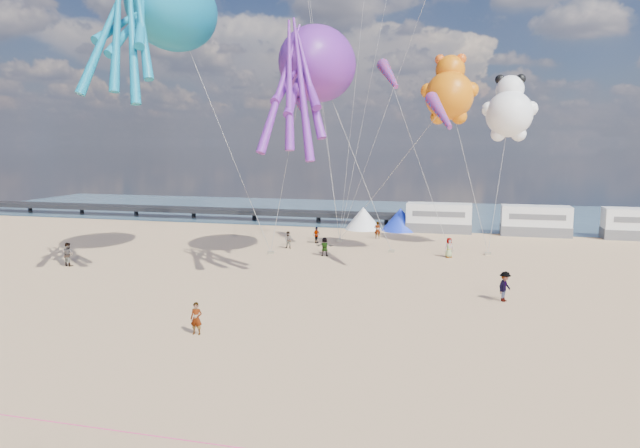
{
  "coord_description": "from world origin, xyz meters",
  "views": [
    {
      "loc": [
        8.42,
        -20.12,
        9.23
      ],
      "look_at": [
        1.81,
        6.0,
        5.39
      ],
      "focal_mm": 32.0,
      "sensor_mm": 36.0,
      "label": 1
    }
  ],
  "objects_px": {
    "tent_white": "(363,218)",
    "kite_panda": "(509,114)",
    "motorhome_1": "(535,221)",
    "beachgoer_7": "(289,240)",
    "beachgoer_5": "(377,230)",
    "sandbag_e": "(339,240)",
    "beachgoer_1": "(68,254)",
    "beachgoer_2": "(505,287)",
    "kite_octopus_purple": "(318,64)",
    "beachgoer_4": "(325,247)",
    "sandbag_b": "(391,251)",
    "sandbag_a": "(271,253)",
    "kite_teddy_orange": "(449,96)",
    "windsock_mid": "(389,75)",
    "windsock_right": "(440,112)",
    "motorhome_2": "(640,224)",
    "standing_person": "(196,319)",
    "tent_blue": "(400,219)",
    "sandbag_c": "(488,254)",
    "sandbag_d": "(450,251)",
    "windsock_left": "(298,99)",
    "beachgoer_3": "(316,235)",
    "kite_octopus_teal": "(173,10)",
    "beachgoer_6": "(449,248)"
  },
  "relations": [
    {
      "from": "kite_teddy_orange",
      "to": "windsock_mid",
      "type": "distance_m",
      "value": 5.12
    },
    {
      "from": "beachgoer_5",
      "to": "kite_octopus_purple",
      "type": "bearing_deg",
      "value": 74.17
    },
    {
      "from": "beachgoer_6",
      "to": "sandbag_e",
      "type": "relative_size",
      "value": 3.22
    },
    {
      "from": "tent_white",
      "to": "kite_teddy_orange",
      "type": "relative_size",
      "value": 0.64
    },
    {
      "from": "beachgoer_1",
      "to": "windsock_mid",
      "type": "height_order",
      "value": "windsock_mid"
    },
    {
      "from": "beachgoer_1",
      "to": "kite_panda",
      "type": "bearing_deg",
      "value": -147.18
    },
    {
      "from": "sandbag_b",
      "to": "sandbag_a",
      "type": "bearing_deg",
      "value": -162.21
    },
    {
      "from": "beachgoer_5",
      "to": "sandbag_e",
      "type": "height_order",
      "value": "beachgoer_5"
    },
    {
      "from": "kite_panda",
      "to": "kite_teddy_orange",
      "type": "bearing_deg",
      "value": -144.08
    },
    {
      "from": "beachgoer_5",
      "to": "sandbag_c",
      "type": "relative_size",
      "value": 3.35
    },
    {
      "from": "beachgoer_3",
      "to": "sandbag_d",
      "type": "bearing_deg",
      "value": -72.71
    },
    {
      "from": "beachgoer_2",
      "to": "beachgoer_4",
      "type": "xyz_separation_m",
      "value": [
        -13.46,
        10.62,
        -0.11
      ]
    },
    {
      "from": "standing_person",
      "to": "beachgoer_7",
      "type": "bearing_deg",
      "value": 91.31
    },
    {
      "from": "sandbag_e",
      "to": "windsock_right",
      "type": "relative_size",
      "value": 0.11
    },
    {
      "from": "standing_person",
      "to": "windsock_left",
      "type": "height_order",
      "value": "windsock_left"
    },
    {
      "from": "tent_white",
      "to": "kite_panda",
      "type": "height_order",
      "value": "kite_panda"
    },
    {
      "from": "motorhome_1",
      "to": "beachgoer_7",
      "type": "xyz_separation_m",
      "value": [
        -21.88,
        -12.93,
        -0.74
      ]
    },
    {
      "from": "tent_blue",
      "to": "beachgoer_5",
      "type": "relative_size",
      "value": 2.39
    },
    {
      "from": "sandbag_b",
      "to": "windsock_left",
      "type": "distance_m",
      "value": 15.18
    },
    {
      "from": "standing_person",
      "to": "beachgoer_5",
      "type": "xyz_separation_m",
      "value": [
        4.36,
        29.97,
        0.04
      ]
    },
    {
      "from": "beachgoer_3",
      "to": "beachgoer_4",
      "type": "xyz_separation_m",
      "value": [
        2.18,
        -5.67,
        0.02
      ]
    },
    {
      "from": "sandbag_e",
      "to": "kite_panda",
      "type": "relative_size",
      "value": 0.08
    },
    {
      "from": "motorhome_2",
      "to": "beachgoer_1",
      "type": "xyz_separation_m",
      "value": [
        -45.39,
        -23.88,
        -0.6
      ]
    },
    {
      "from": "motorhome_2",
      "to": "sandbag_d",
      "type": "height_order",
      "value": "motorhome_2"
    },
    {
      "from": "motorhome_2",
      "to": "beachgoer_1",
      "type": "distance_m",
      "value": 51.29
    },
    {
      "from": "standing_person",
      "to": "kite_panda",
      "type": "height_order",
      "value": "kite_panda"
    },
    {
      "from": "motorhome_1",
      "to": "beachgoer_6",
      "type": "distance_m",
      "value": 15.7
    },
    {
      "from": "motorhome_2",
      "to": "sandbag_c",
      "type": "relative_size",
      "value": 13.2
    },
    {
      "from": "sandbag_a",
      "to": "windsock_left",
      "type": "xyz_separation_m",
      "value": [
        3.33,
        -2.92,
        12.36
      ]
    },
    {
      "from": "tent_white",
      "to": "beachgoer_4",
      "type": "height_order",
      "value": "tent_white"
    },
    {
      "from": "kite_panda",
      "to": "beachgoer_1",
      "type": "bearing_deg",
      "value": -167.28
    },
    {
      "from": "sandbag_a",
      "to": "windsock_mid",
      "type": "height_order",
      "value": "windsock_mid"
    },
    {
      "from": "windsock_mid",
      "to": "kite_octopus_purple",
      "type": "bearing_deg",
      "value": -157.63
    },
    {
      "from": "sandbag_e",
      "to": "tent_white",
      "type": "bearing_deg",
      "value": 84.26
    },
    {
      "from": "tent_white",
      "to": "beachgoer_1",
      "type": "relative_size",
      "value": 2.23
    },
    {
      "from": "motorhome_1",
      "to": "windsock_left",
      "type": "bearing_deg",
      "value": -136.16
    },
    {
      "from": "beachgoer_4",
      "to": "kite_octopus_purple",
      "type": "distance_m",
      "value": 14.53
    },
    {
      "from": "sandbag_d",
      "to": "kite_teddy_orange",
      "type": "distance_m",
      "value": 13.29
    },
    {
      "from": "beachgoer_6",
      "to": "kite_octopus_teal",
      "type": "bearing_deg",
      "value": 173.3
    },
    {
      "from": "kite_teddy_orange",
      "to": "kite_panda",
      "type": "bearing_deg",
      "value": 46.27
    },
    {
      "from": "tent_white",
      "to": "sandbag_c",
      "type": "xyz_separation_m",
      "value": [
        12.55,
        -11.64,
        -1.09
      ]
    },
    {
      "from": "kite_panda",
      "to": "beachgoer_4",
      "type": "bearing_deg",
      "value": -171.48
    },
    {
      "from": "motorhome_2",
      "to": "kite_octopus_purple",
      "type": "relative_size",
      "value": 0.55
    },
    {
      "from": "tent_blue",
      "to": "sandbag_e",
      "type": "height_order",
      "value": "tent_blue"
    },
    {
      "from": "tent_white",
      "to": "sandbag_a",
      "type": "distance_m",
      "value": 16.46
    },
    {
      "from": "windsock_mid",
      "to": "kite_octopus_teal",
      "type": "bearing_deg",
      "value": -170.52
    },
    {
      "from": "beachgoer_2",
      "to": "kite_octopus_purple",
      "type": "relative_size",
      "value": 0.15
    },
    {
      "from": "kite_octopus_purple",
      "to": "windsock_left",
      "type": "distance_m",
      "value": 2.91
    },
    {
      "from": "kite_panda",
      "to": "sandbag_b",
      "type": "bearing_deg",
      "value": -178.42
    },
    {
      "from": "beachgoer_7",
      "to": "sandbag_b",
      "type": "bearing_deg",
      "value": 9.25
    }
  ]
}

